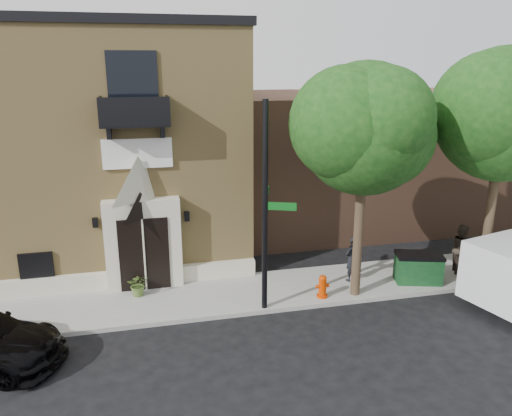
{
  "coord_description": "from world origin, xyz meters",
  "views": [
    {
      "loc": [
        -0.92,
        -14.05,
        7.83
      ],
      "look_at": [
        2.86,
        2.0,
        3.0
      ],
      "focal_mm": 35.0,
      "sensor_mm": 36.0,
      "label": 1
    }
  ],
  "objects_px": {
    "street_sign": "(266,208)",
    "pedestrian_near": "(352,259)",
    "fire_hydrant": "(322,286)",
    "dumpster": "(418,268)",
    "pedestrian_far": "(461,249)"
  },
  "relations": [
    {
      "from": "street_sign",
      "to": "pedestrian_near",
      "type": "height_order",
      "value": "street_sign"
    },
    {
      "from": "pedestrian_near",
      "to": "fire_hydrant",
      "type": "bearing_deg",
      "value": 10.72
    },
    {
      "from": "fire_hydrant",
      "to": "pedestrian_near",
      "type": "xyz_separation_m",
      "value": [
        1.51,
        1.05,
        0.44
      ]
    },
    {
      "from": "street_sign",
      "to": "dumpster",
      "type": "xyz_separation_m",
      "value": [
        5.89,
        0.66,
        -2.82
      ]
    },
    {
      "from": "street_sign",
      "to": "pedestrian_near",
      "type": "xyz_separation_m",
      "value": [
        3.58,
        1.3,
        -2.52
      ]
    },
    {
      "from": "dumpster",
      "to": "pedestrian_far",
      "type": "height_order",
      "value": "pedestrian_far"
    },
    {
      "from": "dumpster",
      "to": "pedestrian_near",
      "type": "bearing_deg",
      "value": -179.25
    },
    {
      "from": "pedestrian_near",
      "to": "pedestrian_far",
      "type": "distance_m",
      "value": 4.34
    },
    {
      "from": "dumpster",
      "to": "pedestrian_far",
      "type": "xyz_separation_m",
      "value": [
        2.02,
        0.45,
        0.39
      ]
    },
    {
      "from": "fire_hydrant",
      "to": "dumpster",
      "type": "distance_m",
      "value": 3.85
    },
    {
      "from": "fire_hydrant",
      "to": "dumpster",
      "type": "height_order",
      "value": "dumpster"
    },
    {
      "from": "fire_hydrant",
      "to": "pedestrian_near",
      "type": "relative_size",
      "value": 0.48
    },
    {
      "from": "pedestrian_far",
      "to": "pedestrian_near",
      "type": "bearing_deg",
      "value": 107.05
    },
    {
      "from": "dumpster",
      "to": "pedestrian_far",
      "type": "distance_m",
      "value": 2.11
    },
    {
      "from": "pedestrian_near",
      "to": "pedestrian_far",
      "type": "height_order",
      "value": "pedestrian_far"
    }
  ]
}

